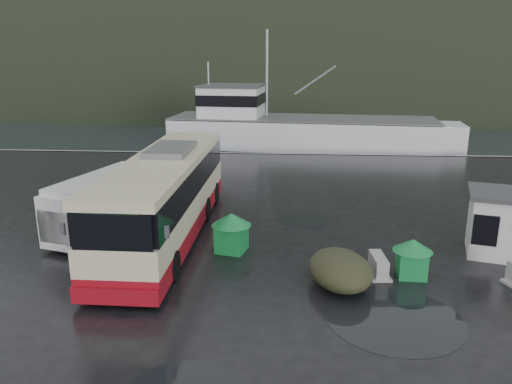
# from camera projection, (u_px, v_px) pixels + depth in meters

# --- Properties ---
(ground) EXTENTS (160.00, 160.00, 0.00)m
(ground) POSITION_uv_depth(u_px,v_px,m) (255.00, 251.00, 20.24)
(ground) COLOR black
(ground) RESTS_ON ground
(harbor_water) EXTENTS (300.00, 180.00, 0.02)m
(harbor_water) POSITION_uv_depth(u_px,v_px,m) (285.00, 83.00, 125.82)
(harbor_water) COLOR black
(harbor_water) RESTS_ON ground
(quay_edge) EXTENTS (160.00, 0.60, 1.50)m
(quay_edge) POSITION_uv_depth(u_px,v_px,m) (272.00, 154.00, 39.44)
(quay_edge) COLOR #999993
(quay_edge) RESTS_ON ground
(headland) EXTENTS (780.00, 540.00, 570.00)m
(headland) POSITION_uv_depth(u_px,v_px,m) (307.00, 66.00, 259.55)
(headland) COLOR black
(headland) RESTS_ON ground
(coach_bus) EXTENTS (3.45, 13.43, 3.79)m
(coach_bus) POSITION_uv_depth(u_px,v_px,m) (168.00, 235.00, 22.03)
(coach_bus) COLOR beige
(coach_bus) RESTS_ON ground
(white_van) EXTENTS (3.80, 6.61, 2.62)m
(white_van) POSITION_uv_depth(u_px,v_px,m) (109.00, 231.00, 22.52)
(white_van) COLOR silver
(white_van) RESTS_ON ground
(waste_bin_left) EXTENTS (1.39, 1.39, 1.61)m
(waste_bin_left) POSITION_uv_depth(u_px,v_px,m) (232.00, 251.00, 20.32)
(waste_bin_left) COLOR #157736
(waste_bin_left) RESTS_ON ground
(waste_bin_right) EXTENTS (1.06, 1.06, 1.42)m
(waste_bin_right) POSITION_uv_depth(u_px,v_px,m) (410.00, 276.00, 18.04)
(waste_bin_right) COLOR #157736
(waste_bin_right) RESTS_ON ground
(dome_tent) EXTENTS (2.67, 3.33, 1.17)m
(dome_tent) POSITION_uv_depth(u_px,v_px,m) (339.00, 285.00, 17.35)
(dome_tent) COLOR #2E2F1C
(dome_tent) RESTS_ON ground
(ticket_kiosk) EXTENTS (3.86, 3.31, 2.58)m
(ticket_kiosk) POSITION_uv_depth(u_px,v_px,m) (506.00, 255.00, 19.92)
(ticket_kiosk) COLOR silver
(ticket_kiosk) RESTS_ON ground
(jersey_barrier_b) EXTENTS (0.81, 1.47, 0.71)m
(jersey_barrier_b) POSITION_uv_depth(u_px,v_px,m) (378.00, 274.00, 18.19)
(jersey_barrier_b) COLOR #999993
(jersey_barrier_b) RESTS_ON ground
(fishing_trawler) EXTENTS (28.28, 8.89, 11.12)m
(fishing_trawler) POSITION_uv_depth(u_px,v_px,m) (301.00, 140.00, 45.24)
(fishing_trawler) COLOR silver
(fishing_trawler) RESTS_ON ground
(puddles) EXTENTS (9.24, 16.02, 0.01)m
(puddles) POSITION_uv_depth(u_px,v_px,m) (326.00, 302.00, 16.17)
(puddles) COLOR black
(puddles) RESTS_ON ground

